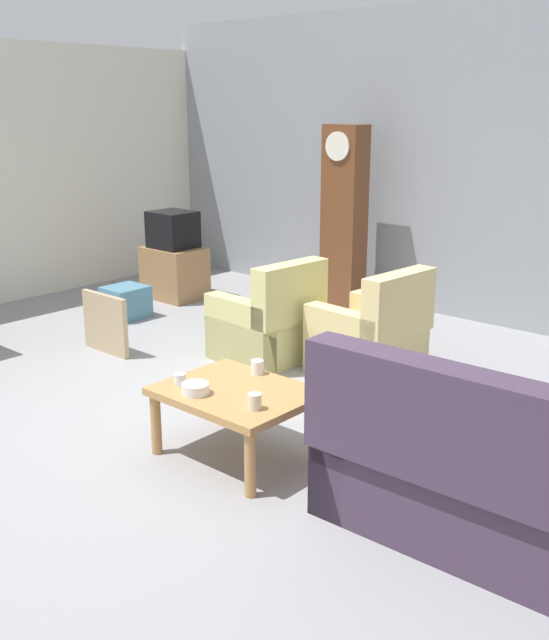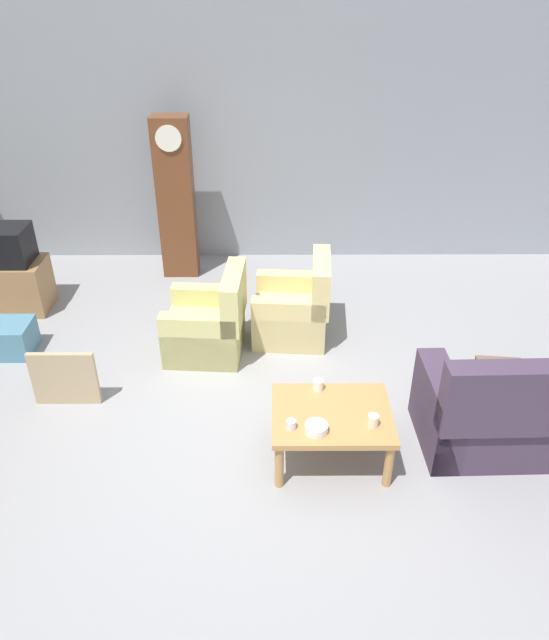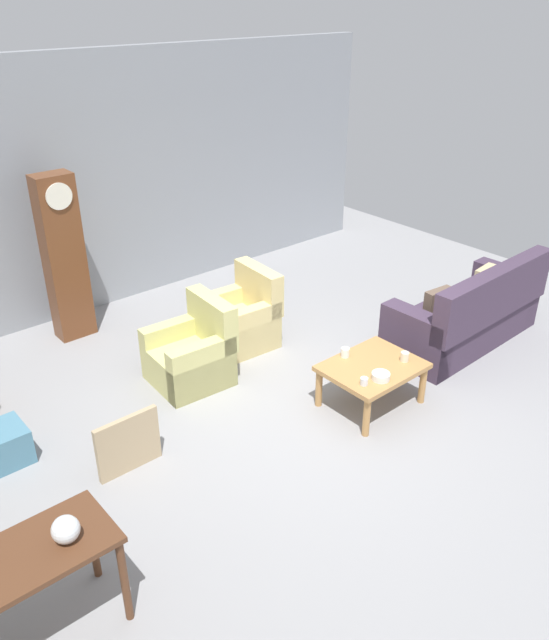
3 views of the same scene
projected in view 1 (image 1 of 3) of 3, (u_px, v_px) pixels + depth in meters
The scene contains 15 objects.
ground_plane at pixel (218, 415), 5.53m from camera, with size 10.40×10.40×0.00m, color gray.
garage_door_wall at pixel (466, 165), 7.67m from camera, with size 8.40×0.16×3.20m, color gray.
couch_floral at pixel (518, 494), 3.73m from camera, with size 2.12×0.93×1.04m.
armchair_olive_near at pixel (268, 326), 6.65m from camera, with size 0.84×0.81×0.92m.
armchair_olive_far at pixel (371, 339), 6.30m from camera, with size 0.84×0.81×0.92m.
coffee_table_wood at pixel (237, 399), 4.79m from camera, with size 0.96×0.76×0.46m.
grandfather_clock at pixel (344, 219), 8.09m from camera, with size 0.44×0.30×2.00m.
tv_stand_cabinet at pixel (175, 273), 8.76m from camera, with size 0.68×0.52×0.60m, color #997047.
tv_crt at pixel (173, 230), 8.62m from camera, with size 0.48×0.44×0.42m, color black.
framed_picture_leaning at pixel (105, 324), 6.84m from camera, with size 0.60×0.05×0.55m, color tan.
storage_box_blue at pixel (126, 302), 7.98m from camera, with size 0.39×0.42×0.34m, color teal.
cup_white_porcelain at pixel (257, 367), 5.03m from camera, with size 0.09×0.09×0.10m, color white.
cup_blue_rimmed at pixel (180, 379), 4.84m from camera, with size 0.07×0.07×0.07m, color silver.
cup_cream_tall at pixel (255, 401), 4.45m from camera, with size 0.08×0.08×0.10m, color beige.
bowl_white_stacked at pixel (195, 389), 4.69m from camera, with size 0.18×0.18×0.07m, color white.
Camera 1 is at (3.70, -3.55, 2.24)m, focal length 41.92 mm.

